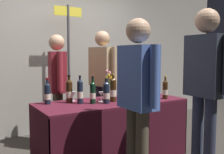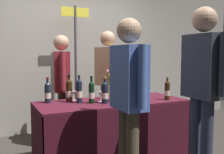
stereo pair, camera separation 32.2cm
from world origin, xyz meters
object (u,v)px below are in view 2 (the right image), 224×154
at_px(display_bottle_0, 69,90).
at_px(booth_signpost, 76,58).
at_px(flower_vase, 109,90).
at_px(wine_glass_mid, 74,94).
at_px(wine_glass_near_vendor, 101,94).
at_px(tasting_table, 112,118).
at_px(taster_foreground_right, 129,91).
at_px(featured_wine_bottle, 113,90).
at_px(vendor_presenter, 62,80).

bearing_deg(display_bottle_0, booth_signpost, 67.95).
xyz_separation_m(display_bottle_0, booth_signpost, (0.43, 1.06, 0.37)).
bearing_deg(flower_vase, wine_glass_mid, 162.79).
distance_m(wine_glass_near_vendor, wine_glass_mid, 0.35).
relative_size(tasting_table, taster_foreground_right, 1.12).
bearing_deg(tasting_table, wine_glass_mid, 149.34).
xyz_separation_m(featured_wine_bottle, booth_signpost, (-0.06, 1.27, 0.36)).
xyz_separation_m(tasting_table, featured_wine_bottle, (-0.01, -0.05, 0.37)).
relative_size(vendor_presenter, booth_signpost, 0.76).
relative_size(taster_foreground_right, booth_signpost, 0.78).
bearing_deg(flower_vase, vendor_presenter, 123.79).
bearing_deg(featured_wine_bottle, display_bottle_0, 157.05).
height_order(wine_glass_mid, vendor_presenter, vendor_presenter).
height_order(tasting_table, vendor_presenter, vendor_presenter).
distance_m(flower_vase, taster_foreground_right, 0.98).
bearing_deg(wine_glass_mid, flower_vase, -17.21).
bearing_deg(tasting_table, wine_glass_near_vendor, 171.58).
bearing_deg(wine_glass_near_vendor, flower_vase, 29.68).
bearing_deg(booth_signpost, vendor_presenter, -128.58).
height_order(tasting_table, flower_vase, flower_vase).
bearing_deg(vendor_presenter, tasting_table, 40.04).
distance_m(featured_wine_bottle, vendor_presenter, 0.92).
distance_m(featured_wine_bottle, flower_vase, 0.17).
bearing_deg(flower_vase, wine_glass_near_vendor, -150.32).
distance_m(display_bottle_0, taster_foreground_right, 1.03).
xyz_separation_m(wine_glass_near_vendor, taster_foreground_right, (-0.08, -0.85, 0.16)).
bearing_deg(wine_glass_near_vendor, booth_signpost, 86.61).
height_order(wine_glass_mid, flower_vase, flower_vase).
relative_size(featured_wine_bottle, booth_signpost, 0.16).
height_order(wine_glass_near_vendor, wine_glass_mid, wine_glass_near_vendor).
height_order(tasting_table, wine_glass_near_vendor, wine_glass_near_vendor).
height_order(display_bottle_0, taster_foreground_right, taster_foreground_right).
bearing_deg(tasting_table, flower_vase, 81.34).
distance_m(featured_wine_bottle, display_bottle_0, 0.53).
distance_m(vendor_presenter, booth_signpost, 0.65).
relative_size(tasting_table, display_bottle_0, 5.53).
relative_size(wine_glass_mid, flower_vase, 0.30).
height_order(featured_wine_bottle, vendor_presenter, vendor_presenter).
distance_m(vendor_presenter, taster_foreground_right, 1.62).
xyz_separation_m(featured_wine_bottle, display_bottle_0, (-0.49, 0.21, -0.01)).
height_order(tasting_table, wine_glass_mid, wine_glass_mid).
xyz_separation_m(vendor_presenter, taster_foreground_right, (0.20, -1.60, 0.04)).
bearing_deg(wine_glass_near_vendor, display_bottle_0, 158.87).
bearing_deg(display_bottle_0, wine_glass_mid, 45.36).
xyz_separation_m(flower_vase, vendor_presenter, (-0.44, 0.66, 0.09)).
bearing_deg(booth_signpost, taster_foreground_right, -94.33).
distance_m(wine_glass_mid, booth_signpost, 1.12).
bearing_deg(booth_signpost, tasting_table, -86.62).
height_order(flower_vase, vendor_presenter, vendor_presenter).
xyz_separation_m(wine_glass_mid, booth_signpost, (0.34, 0.98, 0.42)).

